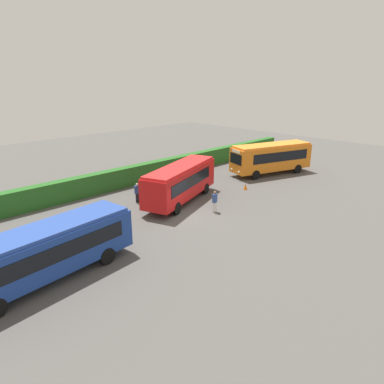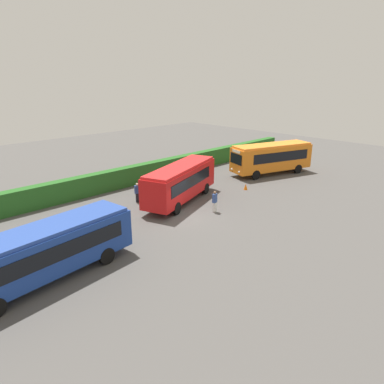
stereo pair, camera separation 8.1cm
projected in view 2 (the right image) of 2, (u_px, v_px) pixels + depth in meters
ground_plane at (186, 216)px, 27.64m from camera, size 83.37×83.37×0.00m
bus_blue at (43, 251)px, 18.44m from camera, size 10.33×3.61×2.96m
bus_red at (181, 181)px, 30.27m from camera, size 9.46×5.35×3.20m
bus_orange at (271, 157)px, 38.95m from camera, size 9.57×5.34×3.33m
person_left at (137, 192)px, 30.39m from camera, size 0.55×0.44×1.70m
person_center at (215, 201)px, 28.15m from camera, size 0.43×0.34×1.75m
hedge_row at (115, 179)px, 33.99m from camera, size 53.69×1.01×1.89m
traffic_cone at (246, 187)px, 33.89m from camera, size 0.36×0.36×0.60m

